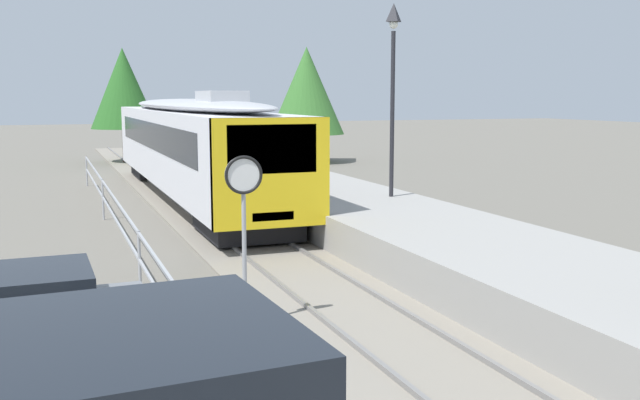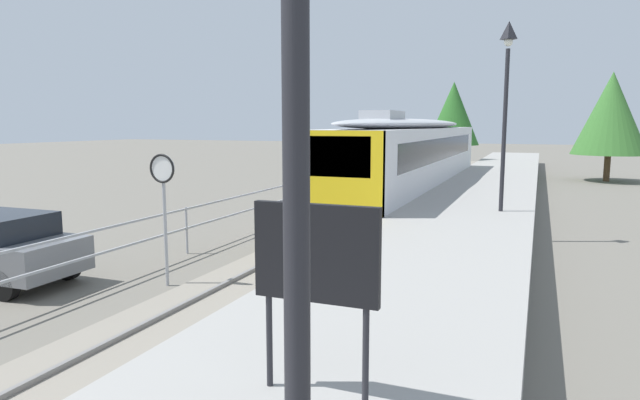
{
  "view_description": "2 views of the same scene",
  "coord_description": "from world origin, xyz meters",
  "px_view_note": "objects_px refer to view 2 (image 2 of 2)",
  "views": [
    {
      "loc": [
        -4.81,
        -1.41,
        3.71
      ],
      "look_at": [
        0.4,
        12.24,
        1.6
      ],
      "focal_mm": 40.24,
      "sensor_mm": 36.0,
      "label": 1
    },
    {
      "loc": [
        5.24,
        0.19,
        3.4
      ],
      "look_at": [
        0.4,
        12.24,
        1.6
      ],
      "focal_mm": 30.66,
      "sensor_mm": 36.0,
      "label": 2
    }
  ],
  "objects_px": {
    "speed_limit_sign": "(163,187)",
    "platform_lamp_mid_platform": "(507,81)",
    "platform_notice_board": "(316,260)",
    "commuter_train": "(412,153)"
  },
  "relations": [
    {
      "from": "commuter_train",
      "to": "speed_limit_sign",
      "type": "height_order",
      "value": "commuter_train"
    },
    {
      "from": "speed_limit_sign",
      "to": "platform_lamp_mid_platform",
      "type": "bearing_deg",
      "value": 49.54
    },
    {
      "from": "commuter_train",
      "to": "platform_lamp_mid_platform",
      "type": "bearing_deg",
      "value": -59.93
    },
    {
      "from": "platform_lamp_mid_platform",
      "to": "platform_notice_board",
      "type": "bearing_deg",
      "value": -94.05
    },
    {
      "from": "commuter_train",
      "to": "platform_lamp_mid_platform",
      "type": "relative_size",
      "value": 3.73
    },
    {
      "from": "commuter_train",
      "to": "platform_notice_board",
      "type": "relative_size",
      "value": 11.08
    },
    {
      "from": "speed_limit_sign",
      "to": "commuter_train",
      "type": "bearing_deg",
      "value": 82.39
    },
    {
      "from": "commuter_train",
      "to": "platform_lamp_mid_platform",
      "type": "height_order",
      "value": "platform_lamp_mid_platform"
    },
    {
      "from": "commuter_train",
      "to": "platform_lamp_mid_platform",
      "type": "xyz_separation_m",
      "value": [
        4.27,
        -7.38,
        2.48
      ]
    },
    {
      "from": "platform_lamp_mid_platform",
      "to": "speed_limit_sign",
      "type": "distance_m",
      "value": 9.93
    }
  ]
}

